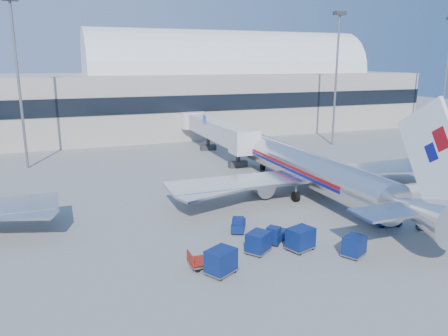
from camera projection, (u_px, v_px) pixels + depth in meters
name	position (u px, v px, depth m)	size (l,w,h in m)	color
ground	(245.00, 221.00, 40.52)	(260.00, 260.00, 0.00)	gray
terminal	(67.00, 98.00, 84.92)	(170.00, 28.15, 21.00)	#B2AA9E
airliner_main	(313.00, 171.00, 47.35)	(32.00, 37.26, 12.07)	silver
jetbridge_near	(212.00, 129.00, 70.19)	(4.40, 27.50, 6.25)	silver
mast_west	(16.00, 59.00, 57.40)	(2.00, 1.20, 22.60)	slate
mast_east	(337.00, 59.00, 74.58)	(2.00, 1.20, 22.60)	slate
mast_far_east	(448.00, 60.00, 83.16)	(2.00, 1.20, 22.60)	slate
barrier_near	(386.00, 191.00, 48.41)	(3.00, 0.55, 0.90)	#9E9E96
barrier_mid	(410.00, 188.00, 49.54)	(3.00, 0.55, 0.90)	#9E9E96
barrier_far	(432.00, 185.00, 50.68)	(3.00, 0.55, 0.90)	#9E9E96
tug_lead	(275.00, 235.00, 35.67)	(2.44, 2.29, 1.46)	#0B1C55
tug_right	(387.00, 219.00, 39.31)	(2.41, 1.58, 1.45)	#0B1C55
tug_left	(238.00, 225.00, 37.91)	(2.02, 2.47, 1.44)	#0B1C55
cart_train_a	(301.00, 238.00, 34.14)	(2.46, 2.16, 1.82)	#0B1C55
cart_train_b	(258.00, 242.00, 33.65)	(2.39, 2.29, 1.68)	#0B1C55
cart_train_c	(221.00, 261.00, 30.26)	(2.58, 2.40, 1.83)	#0B1C55
cart_solo_near	(354.00, 246.00, 33.07)	(2.24, 2.07, 1.58)	#0B1C55
cart_solo_far	(429.00, 221.00, 38.29)	(2.08, 1.75, 1.60)	#0B1C55
cart_open_red	(205.00, 261.00, 31.42)	(2.28, 1.61, 0.61)	slate
ramp_worker	(447.00, 229.00, 36.43)	(0.61, 0.40, 1.66)	#CCDD17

